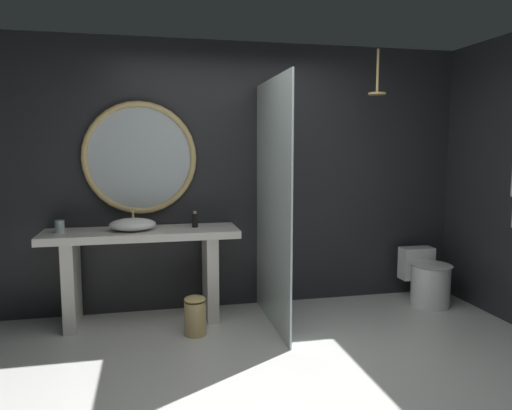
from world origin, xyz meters
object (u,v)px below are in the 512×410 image
(toilet, at_px, (427,279))
(soap_dispenser, at_px, (195,220))
(vessel_sink, at_px, (133,224))
(round_wall_mirror, at_px, (140,158))
(rain_shower_head, at_px, (377,87))
(waste_bin, at_px, (195,315))
(tumbler_cup, at_px, (60,227))

(toilet, bearing_deg, soap_dispenser, 176.17)
(vessel_sink, distance_m, round_wall_mirror, 0.65)
(rain_shower_head, bearing_deg, waste_bin, -170.06)
(rain_shower_head, distance_m, waste_bin, 2.67)
(toilet, xyz_separation_m, waste_bin, (-2.38, -0.31, -0.08))
(tumbler_cup, height_order, soap_dispenser, soap_dispenser)
(soap_dispenser, distance_m, round_wall_mirror, 0.78)
(tumbler_cup, height_order, rain_shower_head, rain_shower_head)
(round_wall_mirror, xyz_separation_m, toilet, (2.81, -0.36, -1.24))
(vessel_sink, height_order, soap_dispenser, vessel_sink)
(soap_dispenser, xyz_separation_m, toilet, (2.33, -0.16, -0.67))
(vessel_sink, bearing_deg, waste_bin, -38.36)
(vessel_sink, height_order, toilet, vessel_sink)
(vessel_sink, relative_size, soap_dispenser, 2.71)
(vessel_sink, relative_size, toilet, 0.71)
(vessel_sink, bearing_deg, soap_dispenser, 6.68)
(round_wall_mirror, bearing_deg, rain_shower_head, -9.35)
(soap_dispenser, bearing_deg, vessel_sink, -173.32)
(vessel_sink, height_order, tumbler_cup, vessel_sink)
(toilet, relative_size, waste_bin, 1.69)
(round_wall_mirror, bearing_deg, toilet, -7.33)
(soap_dispenser, relative_size, rain_shower_head, 0.36)
(vessel_sink, xyz_separation_m, rain_shower_head, (2.27, -0.09, 1.25))
(vessel_sink, relative_size, rain_shower_head, 0.98)
(vessel_sink, xyz_separation_m, round_wall_mirror, (0.08, 0.27, 0.58))
(vessel_sink, bearing_deg, rain_shower_head, -2.28)
(soap_dispenser, xyz_separation_m, waste_bin, (-0.05, -0.47, -0.75))
(toilet, bearing_deg, waste_bin, -172.59)
(tumbler_cup, relative_size, waste_bin, 0.32)
(vessel_sink, relative_size, waste_bin, 1.21)
(round_wall_mirror, bearing_deg, vessel_sink, -105.64)
(vessel_sink, relative_size, round_wall_mirror, 0.39)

